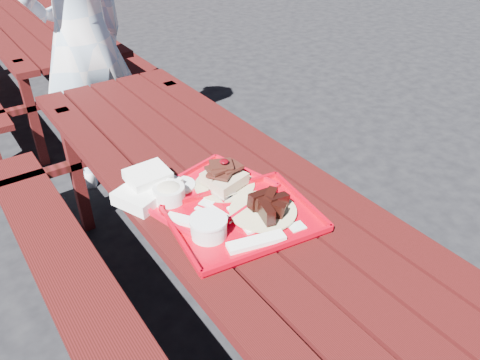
{
  "coord_description": "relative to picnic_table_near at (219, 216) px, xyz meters",
  "views": [
    {
      "loc": [
        -0.8,
        -1.28,
        1.74
      ],
      "look_at": [
        0.0,
        -0.15,
        0.82
      ],
      "focal_mm": 35.0,
      "sensor_mm": 36.0,
      "label": 1
    }
  ],
  "objects": [
    {
      "name": "ground",
      "position": [
        0.0,
        0.0,
        -0.56
      ],
      "size": [
        60.0,
        60.0,
        0.0
      ],
      "primitive_type": "plane",
      "color": "black",
      "rests_on": "ground"
    },
    {
      "name": "picnic_table_near",
      "position": [
        0.0,
        0.0,
        0.0
      ],
      "size": [
        1.41,
        2.4,
        0.75
      ],
      "color": "#3A0B0C",
      "rests_on": "ground"
    },
    {
      "name": "picnic_table_far",
      "position": [
        0.0,
        2.8,
        0.0
      ],
      "size": [
        1.41,
        2.4,
        0.75
      ],
      "color": "#3A0B0C",
      "rests_on": "ground"
    },
    {
      "name": "near_tray",
      "position": [
        -0.1,
        -0.08,
        0.22
      ],
      "size": [
        0.49,
        0.42,
        0.13
      ],
      "color": "red",
      "rests_on": "picnic_table_near"
    },
    {
      "name": "far_tray",
      "position": [
        -0.09,
        -0.29,
        0.21
      ],
      "size": [
        0.52,
        0.43,
        0.08
      ],
      "color": "#AF0011",
      "rests_on": "picnic_table_near"
    },
    {
      "name": "white_cloth",
      "position": [
        -0.27,
        0.04,
        0.23
      ],
      "size": [
        0.26,
        0.23,
        0.09
      ],
      "color": "white",
      "rests_on": "picnic_table_near"
    },
    {
      "name": "person",
      "position": [
        0.01,
        1.46,
        0.37
      ],
      "size": [
        0.79,
        0.65,
        1.85
      ],
      "primitive_type": "imported",
      "rotation": [
        0.0,
        0.0,
        3.48
      ],
      "color": "#B4D4F0",
      "rests_on": "ground"
    }
  ]
}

